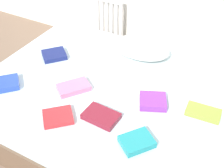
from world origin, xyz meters
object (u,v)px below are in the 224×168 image
object	(u,v)px
pillow	(141,48)
textbook_maroon	(101,116)
textbook_blue	(6,84)
textbook_lime	(203,112)
textbook_teal	(137,142)
textbook_purple	(153,101)
bed	(109,109)
textbook_red	(58,117)
radiator	(109,20)
textbook_navy	(54,55)
textbook_pink	(73,87)

from	to	relation	value
pillow	textbook_maroon	size ratio (longest dim) A/B	2.19
textbook_blue	textbook_maroon	xyz separation A→B (m)	(0.83, 0.05, -0.00)
textbook_lime	textbook_teal	bearing A→B (deg)	-126.55
textbook_lime	textbook_purple	bearing A→B (deg)	-172.83
bed	textbook_red	xyz separation A→B (m)	(-0.13, -0.48, 0.27)
textbook_blue	textbook_purple	world-z (taller)	textbook_purple
textbook_purple	radiator	bearing A→B (deg)	105.94
textbook_red	radiator	bearing A→B (deg)	64.29
textbook_navy	textbook_red	bearing A→B (deg)	-99.50
bed	textbook_purple	world-z (taller)	textbook_purple
textbook_red	textbook_navy	world-z (taller)	textbook_navy
textbook_pink	textbook_teal	size ratio (longest dim) A/B	1.21
textbook_purple	textbook_blue	bearing A→B (deg)	173.77
radiator	textbook_purple	bearing A→B (deg)	-49.45
pillow	textbook_lime	world-z (taller)	pillow
radiator	textbook_purple	xyz separation A→B (m)	(1.05, -1.23, 0.15)
textbook_navy	textbook_pink	bearing A→B (deg)	-84.37
bed	textbook_navy	world-z (taller)	textbook_navy
pillow	textbook_lime	size ratio (longest dim) A/B	2.23
textbook_navy	textbook_teal	size ratio (longest dim) A/B	1.00
bed	textbook_maroon	distance (m)	0.45
pillow	textbook_red	distance (m)	1.03
textbook_teal	textbook_blue	bearing A→B (deg)	125.30
radiator	textbook_teal	bearing A→B (deg)	-55.70
textbook_red	textbook_teal	xyz separation A→B (m)	(0.57, 0.06, 0.01)
textbook_lime	textbook_maroon	bearing A→B (deg)	-152.23
textbook_pink	textbook_maroon	distance (m)	0.38
textbook_blue	textbook_purple	size ratio (longest dim) A/B	1.00
bed	textbook_navy	distance (m)	0.69
textbook_lime	textbook_pink	distance (m)	0.97
radiator	pillow	size ratio (longest dim) A/B	0.99
pillow	textbook_blue	xyz separation A→B (m)	(-0.73, -0.92, -0.04)
textbook_lime	textbook_navy	bearing A→B (deg)	172.45
bed	textbook_red	bearing A→B (deg)	-105.38
textbook_blue	textbook_pink	xyz separation A→B (m)	(0.49, 0.22, -0.00)
textbook_pink	textbook_maroon	xyz separation A→B (m)	(0.34, -0.16, -0.00)
bed	textbook_navy	xyz separation A→B (m)	(-0.63, 0.12, 0.27)
textbook_pink	textbook_maroon	size ratio (longest dim) A/B	1.00
radiator	pillow	xyz separation A→B (m)	(0.70, -0.67, 0.19)
textbook_lime	textbook_purple	xyz separation A→B (m)	(-0.35, -0.07, 0.01)
bed	radiator	distance (m)	1.38
textbook_red	textbook_purple	xyz separation A→B (m)	(0.51, 0.45, 0.01)
textbook_red	textbook_lime	bearing A→B (deg)	-12.24
pillow	textbook_red	xyz separation A→B (m)	(-0.16, -1.01, -0.05)
textbook_pink	textbook_teal	xyz separation A→B (m)	(0.65, -0.25, 0.00)
textbook_red	textbook_navy	distance (m)	0.78
textbook_lime	textbook_teal	world-z (taller)	textbook_teal
textbook_blue	textbook_pink	bearing A→B (deg)	-22.31
textbook_red	textbook_purple	bearing A→B (deg)	-2.08
bed	textbook_purple	bearing A→B (deg)	-4.32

